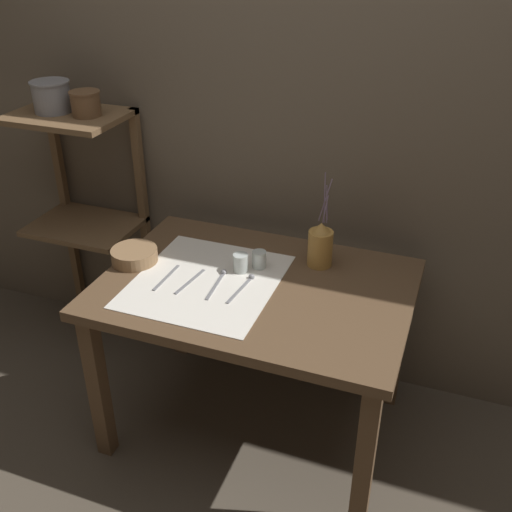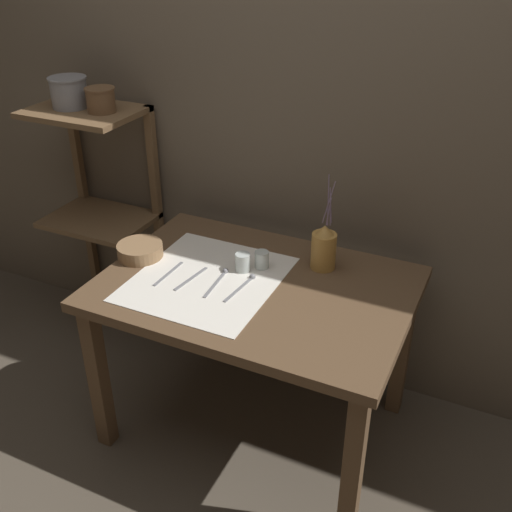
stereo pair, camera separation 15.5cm
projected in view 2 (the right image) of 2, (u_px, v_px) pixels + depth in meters
ground_plane at (255, 423)px, 2.56m from camera, size 12.00×12.00×0.00m
stone_wall_back at (310, 116)px, 2.37m from camera, size 7.00×0.06×2.40m
wooden_table at (255, 305)px, 2.26m from camera, size 1.14×0.81×0.70m
wooden_shelf_unit at (100, 183)px, 2.76m from camera, size 0.48×0.36×1.17m
linen_cloth at (207, 279)px, 2.24m from camera, size 0.52×0.57×0.00m
pitcher_with_flowers at (324, 248)px, 2.27m from camera, size 0.10×0.10×0.39m
wooden_bowl at (140, 251)px, 2.38m from camera, size 0.18×0.18×0.05m
glass_tumbler_near at (243, 262)px, 2.27m from camera, size 0.06×0.06×0.07m
glass_tumbler_far at (262, 260)px, 2.29m from camera, size 0.05×0.05×0.07m
fork_outer at (168, 274)px, 2.27m from camera, size 0.02×0.19×0.00m
knife_center at (191, 279)px, 2.23m from camera, size 0.04×0.19×0.00m
spoon_inner at (221, 276)px, 2.25m from camera, size 0.03×0.20×0.02m
spoon_outer at (247, 282)px, 2.21m from camera, size 0.04×0.20×0.02m
metal_pot_large at (69, 91)px, 2.54m from camera, size 0.16×0.16×0.13m
metal_pot_small at (101, 99)px, 2.49m from camera, size 0.13×0.13×0.10m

